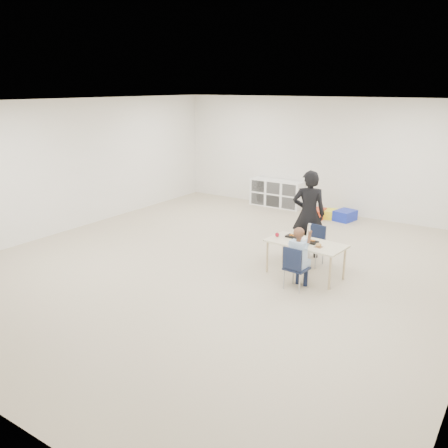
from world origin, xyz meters
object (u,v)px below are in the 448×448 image
Objects in this scene: cubby_shelf at (276,193)px; adult at (309,214)px; table at (305,259)px; chair_near at (297,267)px; child at (297,255)px.

cubby_shelf is 0.87× the size of adult.
cubby_shelf is (-2.61, 3.93, 0.05)m from table.
chair_near is at bearing -74.44° from table.
child is at bearing 84.23° from adult.
table is at bearing 88.34° from adult.
cubby_shelf reaches higher than table.
chair_near is 1.59m from adult.
child reaches higher than table.
child reaches higher than cubby_shelf.
child is 0.68× the size of adult.
table is 0.94× the size of cubby_shelf.
adult is at bearing -53.58° from cubby_shelf.
chair_near is at bearing 0.00° from child.
adult is (2.24, -3.04, 0.46)m from cubby_shelf.
child is (0.11, -0.55, 0.26)m from table.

